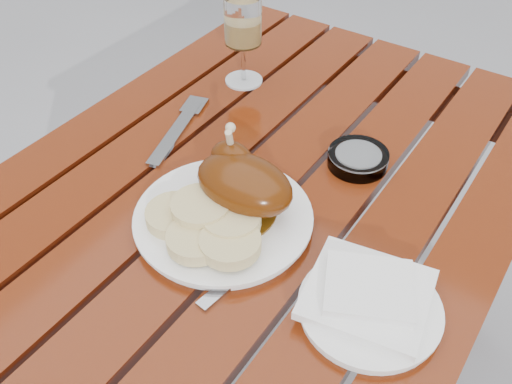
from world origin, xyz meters
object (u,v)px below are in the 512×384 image
Objects in this scene: table at (252,323)px; side_plate at (370,309)px; dinner_plate at (223,219)px; wine_glass at (243,41)px; ashtray at (358,159)px.

table is 0.48m from side_plate.
dinner_plate is 0.43m from wine_glass.
dinner_plate is 2.64× the size of ashtray.
ashtray is (0.32, -0.11, -0.08)m from wine_glass.
dinner_plate is at bearing -113.63° from ashtray.
wine_glass is at bearing 127.06° from table.
side_plate is at bearing -60.55° from ashtray.
side_plate is (0.47, -0.39, -0.08)m from wine_glass.
table is 0.39m from dinner_plate.
wine_glass is 0.35m from ashtray.
side_plate is (0.26, -0.03, -0.00)m from dinner_plate.
table is 6.28× the size of side_plate.
side_plate is at bearing -39.20° from wine_glass.
wine_glass reaches higher than table.
side_plate is at bearing -5.85° from dinner_plate.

